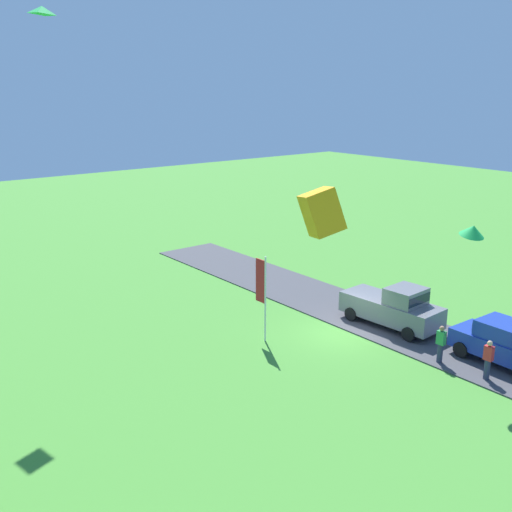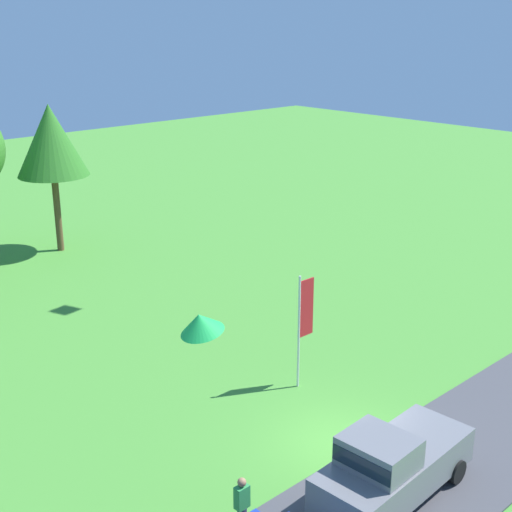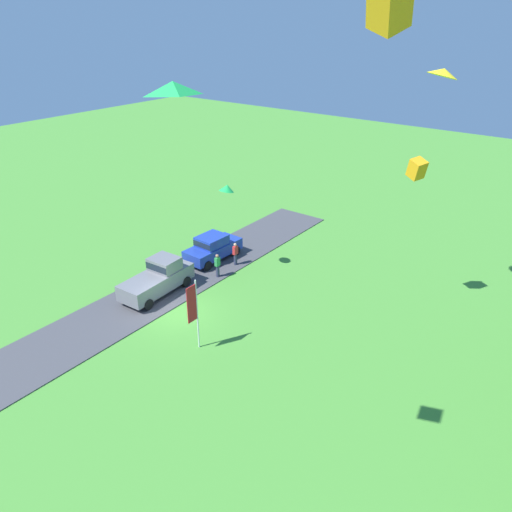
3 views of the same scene
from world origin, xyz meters
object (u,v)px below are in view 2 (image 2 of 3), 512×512
Objects in this scene: flag_banner at (304,316)px; kite_delta_low_drifter at (201,323)px; car_pickup_mid_row at (391,465)px; tree_right_of_center at (51,141)px; person_on_lawn at (242,507)px.

flag_banner is 4.25× the size of kite_delta_low_drifter.
car_pickup_mid_row is 26.04m from tree_right_of_center.
flag_banner is 9.41m from kite_delta_low_drifter.
kite_delta_low_drifter reaches higher than car_pickup_mid_row.
tree_right_of_center is 25.14m from kite_delta_low_drifter.
person_on_lawn is 0.22× the size of tree_right_of_center.
tree_right_of_center is 1.94× the size of flag_banner.
person_on_lawn is at bearing -108.35° from tree_right_of_center.
car_pickup_mid_row is 6.75m from flag_banner.
kite_delta_low_drifter reaches higher than person_on_lawn.
person_on_lawn is 8.12m from flag_banner.
car_pickup_mid_row is at bearing -23.12° from person_on_lawn.
flag_banner reaches higher than person_on_lawn.
kite_delta_low_drifter is at bearing 160.14° from car_pickup_mid_row.
tree_right_of_center is at bearing 86.53° from flag_banner.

